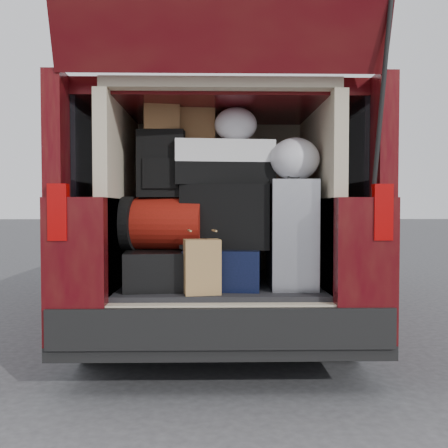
{
  "coord_description": "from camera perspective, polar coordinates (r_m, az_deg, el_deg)",
  "views": [
    {
      "loc": [
        -0.03,
        -2.84,
        1.05
      ],
      "look_at": [
        0.02,
        0.2,
        0.94
      ],
      "focal_mm": 38.0,
      "sensor_mm": 36.0,
      "label": 1
    }
  ],
  "objects": [
    {
      "name": "grocery_sack_lower",
      "position": [
        3.08,
        -7.58,
        12.84
      ],
      "size": [
        0.24,
        0.21,
        0.2
      ],
      "primitive_type": "cube",
      "rotation": [
        0.0,
        0.0,
        0.17
      ],
      "color": "brown",
      "rests_on": "backpack"
    },
    {
      "name": "black_hardshell",
      "position": [
        3.03,
        -7.75,
        -5.24
      ],
      "size": [
        0.48,
        0.62,
        0.23
      ],
      "primitive_type": "cube",
      "rotation": [
        0.0,
        0.0,
        0.11
      ],
      "color": "black",
      "rests_on": "load_floor"
    },
    {
      "name": "twotone_duffel",
      "position": [
        3.06,
        -0.08,
        7.24
      ],
      "size": [
        0.64,
        0.37,
        0.28
      ],
      "primitive_type": "cube",
      "rotation": [
        0.0,
        0.0,
        0.09
      ],
      "color": "silver",
      "rests_on": "black_soft_case"
    },
    {
      "name": "plastic_bag_center",
      "position": [
        3.08,
        1.42,
        11.85
      ],
      "size": [
        0.3,
        0.28,
        0.22
      ],
      "primitive_type": "ellipsoid",
      "rotation": [
        0.0,
        0.0,
        0.11
      ],
      "color": "silver",
      "rests_on": "twotone_duffel"
    },
    {
      "name": "plastic_bag_right",
      "position": [
        2.96,
        8.52,
        7.72
      ],
      "size": [
        0.33,
        0.31,
        0.26
      ],
      "primitive_type": "ellipsoid",
      "rotation": [
        0.0,
        0.0,
        -0.1
      ],
      "color": "silver",
      "rests_on": "silver_roller"
    },
    {
      "name": "navy_hardshell",
      "position": [
        3.02,
        0.06,
        -5.12
      ],
      "size": [
        0.51,
        0.6,
        0.24
      ],
      "primitive_type": "cube",
      "rotation": [
        0.0,
        0.0,
        -0.11
      ],
      "color": "black",
      "rests_on": "load_floor"
    },
    {
      "name": "black_soft_case",
      "position": [
        2.99,
        0.51,
        0.91
      ],
      "size": [
        0.6,
        0.43,
        0.39
      ],
      "primitive_type": "cube",
      "rotation": [
        0.0,
        0.0,
        -0.19
      ],
      "color": "black",
      "rests_on": "navy_hardshell"
    },
    {
      "name": "load_floor",
      "position": [
        3.21,
        -0.47,
        -11.87
      ],
      "size": [
        1.24,
        1.05,
        0.55
      ],
      "primitive_type": "cube",
      "color": "black",
      "rests_on": "ground"
    },
    {
      "name": "red_duffel",
      "position": [
        3.02,
        -7.23,
        0.07
      ],
      "size": [
        0.55,
        0.41,
        0.33
      ],
      "primitive_type": "cube",
      "rotation": [
        0.0,
        0.0,
        -0.16
      ],
      "color": "maroon",
      "rests_on": "black_hardshell"
    },
    {
      "name": "kraft_bag",
      "position": [
        2.72,
        -2.66,
        -5.15
      ],
      "size": [
        0.22,
        0.16,
        0.31
      ],
      "primitive_type": "cube",
      "rotation": [
        0.0,
        0.0,
        0.17
      ],
      "color": "#A07948",
      "rests_on": "load_floor"
    },
    {
      "name": "ground",
      "position": [
        3.03,
        -0.4,
        -18.17
      ],
      "size": [
        80.0,
        80.0,
        0.0
      ],
      "primitive_type": "plane",
      "color": "#353537",
      "rests_on": "ground"
    },
    {
      "name": "backpack",
      "position": [
        3.04,
        -7.46,
        7.14
      ],
      "size": [
        0.3,
        0.2,
        0.42
      ],
      "primitive_type": "cube",
      "rotation": [
        0.0,
        0.0,
        -0.07
      ],
      "color": "black",
      "rests_on": "red_duffel"
    },
    {
      "name": "minivan",
      "position": [
        4.7,
        -0.68,
        0.36
      ],
      "size": [
        1.9,
        5.35,
        2.77
      ],
      "color": "black",
      "rests_on": "ground"
    },
    {
      "name": "grocery_sack_upper",
      "position": [
        3.17,
        -3.42,
        11.75
      ],
      "size": [
        0.25,
        0.22,
        0.24
      ],
      "primitive_type": "cube",
      "rotation": [
        0.0,
        0.0,
        0.09
      ],
      "color": "brown",
      "rests_on": "twotone_duffel"
    },
    {
      "name": "silver_roller",
      "position": [
        2.98,
        8.07,
        -1.19
      ],
      "size": [
        0.28,
        0.45,
        0.66
      ],
      "primitive_type": "cube",
      "rotation": [
        0.0,
        0.0,
        -0.02
      ],
      "color": "white",
      "rests_on": "load_floor"
    }
  ]
}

